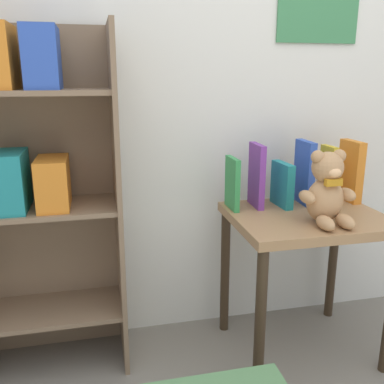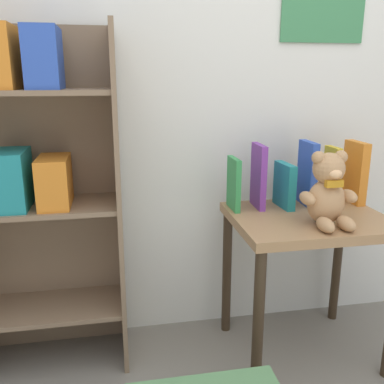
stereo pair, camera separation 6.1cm
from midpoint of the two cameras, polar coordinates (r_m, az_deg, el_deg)
name	(u,v)px [view 1 (the left image)]	position (r m, az deg, el deg)	size (l,w,h in m)	color
wall_back	(227,46)	(1.87, 3.71, 18.91)	(4.80, 0.07, 2.50)	silver
bookshelf_side	(33,179)	(1.69, -21.36, 1.67)	(0.62, 0.30, 1.31)	#7F664C
display_table	(305,237)	(1.77, 13.93, -5.87)	(0.59, 0.48, 0.60)	#9E754C
teddy_bear	(327,190)	(1.62, 16.54, 0.20)	(0.21, 0.19, 0.27)	tan
book_standing_green	(232,183)	(1.73, 4.40, 1.15)	(0.02, 0.13, 0.21)	#33934C
book_standing_purple	(257,176)	(1.77, 7.63, 2.19)	(0.02, 0.14, 0.26)	purple
book_standing_teal	(282,184)	(1.80, 10.99, 0.98)	(0.03, 0.15, 0.18)	teal
book_standing_blue	(304,172)	(1.85, 13.82, 2.55)	(0.03, 0.14, 0.27)	#2D51B7
book_standing_yellow	(328,174)	(1.90, 16.77, 2.28)	(0.02, 0.10, 0.24)	gold
book_standing_orange	(351,171)	(1.95, 19.55, 2.66)	(0.04, 0.14, 0.26)	orange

